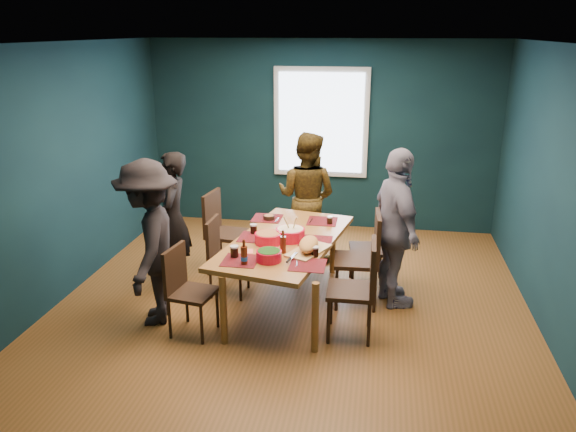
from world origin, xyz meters
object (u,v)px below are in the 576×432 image
object	(u,v)px
chair_right_mid	(366,252)
person_near_left	(149,243)
chair_left_near	(184,284)
bowl_dumpling	(290,234)
chair_left_mid	(222,251)
bowl_salad	(268,238)
person_far_left	(173,220)
person_right	(396,229)
chair_right_far	(376,242)
cutting_board	(309,246)
dining_table	(285,245)
chair_right_near	(361,282)
bowl_herbs	(269,255)
person_back	(307,197)
chair_left_far	(221,226)

from	to	relation	value
chair_right_mid	person_near_left	world-z (taller)	person_near_left
chair_left_near	bowl_dumpling	xyz separation A→B (m)	(0.91, 0.74, 0.30)
chair_left_mid	bowl_salad	bearing A→B (deg)	-24.87
chair_right_mid	person_far_left	distance (m)	2.19
person_right	bowl_salad	size ratio (longest dim) A/B	6.26
chair_left_mid	chair_right_mid	world-z (taller)	chair_right_mid
chair_right_far	person_right	bearing A→B (deg)	-72.57
chair_right_mid	person_far_left	size ratio (longest dim) A/B	0.66
person_far_left	cutting_board	world-z (taller)	person_far_left
dining_table	chair_right_far	bearing A→B (deg)	45.15
chair_right_near	dining_table	bearing A→B (deg)	144.75
person_far_left	bowl_herbs	xyz separation A→B (m)	(1.29, -0.91, 0.02)
bowl_salad	chair_left_mid	bearing A→B (deg)	153.81
bowl_dumpling	cutting_board	size ratio (longest dim) A/B	0.47
chair_left_near	chair_right_mid	world-z (taller)	chair_right_mid
chair_left_mid	person_far_left	size ratio (longest dim) A/B	0.56
person_back	bowl_dumpling	distance (m)	1.34
dining_table	chair_left_near	bearing A→B (deg)	-128.05
chair_right_near	person_near_left	world-z (taller)	person_near_left
dining_table	chair_left_mid	distance (m)	0.77
chair_right_near	person_near_left	distance (m)	2.08
chair_left_mid	person_back	bearing A→B (deg)	58.00
chair_right_near	person_back	xyz separation A→B (m)	(-0.77, 1.88, 0.25)
chair_left_mid	chair_left_near	size ratio (longest dim) A/B	0.99
chair_right_near	person_near_left	size ratio (longest dim) A/B	0.58
dining_table	bowl_herbs	bearing A→B (deg)	-84.46
person_back	cutting_board	distance (m)	1.65
person_far_left	bowl_salad	world-z (taller)	person_far_left
chair_left_far	chair_left_mid	xyz separation A→B (m)	(0.18, -0.60, -0.07)
person_right	person_far_left	bearing A→B (deg)	65.90
chair_left_near	person_back	xyz separation A→B (m)	(0.90, 2.08, 0.31)
person_back	bowl_dumpling	xyz separation A→B (m)	(0.01, -1.34, -0.01)
person_back	bowl_herbs	xyz separation A→B (m)	(-0.10, -1.92, -0.02)
chair_left_far	bowl_herbs	size ratio (longest dim) A/B	4.05
person_right	cutting_board	size ratio (longest dim) A/B	2.61
chair_left_far	chair_right_near	distance (m)	2.16
person_right	cutting_board	bearing A→B (deg)	98.98
chair_right_mid	person_near_left	bearing A→B (deg)	-165.27
chair_right_near	bowl_salad	xyz separation A→B (m)	(-0.96, 0.41, 0.23)
chair_right_near	cutting_board	distance (m)	0.63
bowl_herbs	chair_right_near	bearing A→B (deg)	2.56
bowl_salad	cutting_board	world-z (taller)	cutting_board
person_right	dining_table	bearing A→B (deg)	78.50
chair_left_far	dining_table	bearing A→B (deg)	-31.01
chair_right_far	person_near_left	size ratio (longest dim) A/B	0.54
bowl_salad	bowl_dumpling	xyz separation A→B (m)	(0.21, 0.13, 0.01)
dining_table	chair_right_mid	bearing A→B (deg)	20.41
chair_right_mid	person_far_left	xyz separation A→B (m)	(-2.18, 0.18, 0.18)
chair_left_mid	chair_right_mid	bearing A→B (deg)	1.13
bowl_dumpling	bowl_herbs	world-z (taller)	bowl_dumpling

